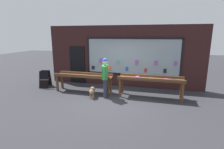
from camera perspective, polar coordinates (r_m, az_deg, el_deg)
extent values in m
plane|color=#2D2D33|center=(7.47, -0.53, -8.56)|extent=(40.00, 40.00, 0.00)
cube|color=#331919|center=(9.36, 3.40, 5.95)|extent=(8.32, 0.20, 3.21)
cube|color=#8C9EA8|center=(9.13, 6.53, 5.81)|extent=(4.81, 0.03, 1.87)
cube|color=black|center=(9.07, 6.69, 11.67)|extent=(4.89, 0.06, 0.08)
cube|color=black|center=(9.29, 6.39, 0.09)|extent=(4.89, 0.06, 0.08)
cube|color=black|center=(9.78, -7.63, 6.24)|extent=(0.08, 0.06, 1.87)
cube|color=black|center=(9.10, 21.74, 4.95)|extent=(0.08, 0.06, 1.87)
cube|color=black|center=(9.75, -6.16, 2.24)|extent=(0.16, 0.03, 0.19)
cube|color=#994CA5|center=(9.52, -3.62, 4.51)|extent=(0.16, 0.03, 0.24)
cube|color=orange|center=(9.44, -0.79, 2.10)|extent=(0.17, 0.03, 0.19)
cube|color=#5999A5|center=(9.27, 2.06, 4.09)|extent=(0.16, 0.03, 0.18)
cube|color=#2659B2|center=(9.23, 4.84, 1.91)|extent=(0.13, 0.03, 0.20)
cube|color=#994CA5|center=(9.10, 8.03, 3.97)|extent=(0.16, 0.03, 0.25)
cube|color=red|center=(9.12, 10.90, 1.36)|extent=(0.12, 0.03, 0.19)
cube|color=#994CA5|center=(9.03, 14.15, 3.73)|extent=(0.16, 0.03, 0.21)
cube|color=black|center=(9.11, 16.90, 1.17)|extent=(0.14, 0.03, 0.20)
cube|color=#994CA5|center=(9.07, 20.05, 3.42)|extent=(0.14, 0.03, 0.22)
cube|color=black|center=(10.15, -11.19, 3.10)|extent=(0.90, 0.04, 2.10)
cube|color=brown|center=(9.04, -17.44, -2.76)|extent=(0.09, 0.09, 0.77)
cube|color=brown|center=(7.96, -1.32, -4.25)|extent=(0.09, 0.09, 0.77)
cube|color=brown|center=(9.41, -15.97, -2.06)|extent=(0.09, 0.09, 0.77)
cube|color=brown|center=(8.38, -0.43, -3.37)|extent=(0.09, 0.09, 0.77)
cube|color=brown|center=(8.51, -9.36, -0.46)|extent=(2.82, 0.63, 0.04)
cube|color=brown|center=(8.26, -10.17, -0.49)|extent=(2.82, 0.08, 0.12)
cube|color=brown|center=(8.75, -8.63, 0.32)|extent=(2.82, 0.08, 0.12)
cube|color=#994CA5|center=(9.00, -16.71, 0.07)|extent=(0.19, 0.23, 0.02)
cube|color=silver|center=(8.72, -14.01, -0.15)|extent=(0.15, 0.24, 0.02)
cube|color=black|center=(8.47, -11.57, -0.42)|extent=(0.15, 0.21, 0.02)
cube|color=black|center=(8.42, -7.53, -0.35)|extent=(0.14, 0.20, 0.02)
cube|color=silver|center=(8.15, -5.03, -0.69)|extent=(0.20, 0.22, 0.03)
cube|color=red|center=(8.10, -1.21, -0.76)|extent=(0.16, 0.21, 0.02)
cube|color=brown|center=(7.81, 2.58, -4.42)|extent=(0.09, 0.09, 0.82)
cube|color=brown|center=(7.70, 22.03, -5.63)|extent=(0.09, 0.09, 0.82)
cube|color=brown|center=(8.30, 3.38, -3.39)|extent=(0.09, 0.09, 0.82)
cube|color=brown|center=(8.19, 21.64, -4.51)|extent=(0.09, 0.09, 0.82)
cube|color=brown|center=(7.78, 12.49, -1.51)|extent=(2.82, 0.70, 0.04)
cube|color=brown|center=(7.46, 12.39, -1.63)|extent=(2.82, 0.08, 0.12)
cube|color=brown|center=(8.06, 12.63, -0.57)|extent=(2.82, 0.08, 0.12)
cube|color=yellow|center=(7.87, 3.42, -0.80)|extent=(0.17, 0.22, 0.02)
cube|color=#994CA5|center=(7.71, 5.55, -1.13)|extent=(0.17, 0.21, 0.02)
cube|color=#994CA5|center=(7.96, 8.29, -0.73)|extent=(0.20, 0.26, 0.03)
cube|color=orange|center=(7.63, 9.90, -1.43)|extent=(0.21, 0.25, 0.02)
cube|color=#338C4C|center=(7.80, 12.58, -1.26)|extent=(0.20, 0.22, 0.02)
cube|color=silver|center=(7.65, 14.96, -1.63)|extent=(0.16, 0.21, 0.02)
cube|color=#994CA5|center=(7.74, 17.22, -1.56)|extent=(0.20, 0.26, 0.03)
cube|color=black|center=(7.89, 19.60, -1.49)|extent=(0.13, 0.22, 0.03)
cube|color=#2659B2|center=(7.70, 22.13, -2.05)|extent=(0.16, 0.22, 0.03)
cylinder|color=#2D334C|center=(7.65, -2.32, -4.67)|extent=(0.14, 0.14, 0.85)
cylinder|color=#2D334C|center=(7.81, -2.17, -4.30)|extent=(0.14, 0.14, 0.85)
cube|color=#338C3F|center=(7.55, -2.29, 0.77)|extent=(0.30, 0.51, 0.60)
cylinder|color=#338C3F|center=(7.25, -2.57, 0.39)|extent=(0.09, 0.09, 0.57)
cylinder|color=#338C3F|center=(7.83, -2.04, 1.34)|extent=(0.09, 0.09, 0.57)
sphere|color=tan|center=(7.47, -2.32, 4.04)|extent=(0.23, 0.23, 0.23)
sphere|color=blue|center=(7.46, -2.33, 4.56)|extent=(0.22, 0.22, 0.22)
ellipsoid|color=#99724C|center=(7.73, -6.63, -5.50)|extent=(0.29, 0.36, 0.23)
ellipsoid|color=black|center=(7.72, -6.63, -5.43)|extent=(0.28, 0.24, 0.25)
sphere|color=#99724C|center=(7.90, -6.37, -4.72)|extent=(0.21, 0.21, 0.21)
cylinder|color=#99724C|center=(7.54, -6.90, -5.70)|extent=(0.05, 0.10, 0.12)
cylinder|color=#99724C|center=(7.88, -6.04, -6.75)|extent=(0.04, 0.04, 0.19)
cylinder|color=#99724C|center=(7.90, -6.88, -6.72)|extent=(0.04, 0.04, 0.19)
cylinder|color=#99724C|center=(7.70, -6.29, -7.23)|extent=(0.04, 0.04, 0.19)
cylinder|color=#99724C|center=(7.72, -7.15, -7.20)|extent=(0.04, 0.04, 0.19)
cube|color=black|center=(9.72, -21.39, -1.60)|extent=(0.51, 0.37, 0.88)
cube|color=brown|center=(9.72, -21.39, -1.60)|extent=(0.50, 0.20, 0.07)
cube|color=black|center=(10.13, -20.56, -0.97)|extent=(0.51, 0.37, 0.88)
cube|color=brown|center=(10.13, -20.56, -0.97)|extent=(0.50, 0.20, 0.07)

